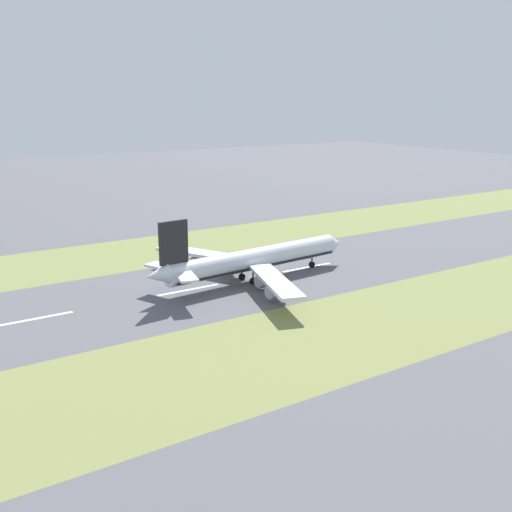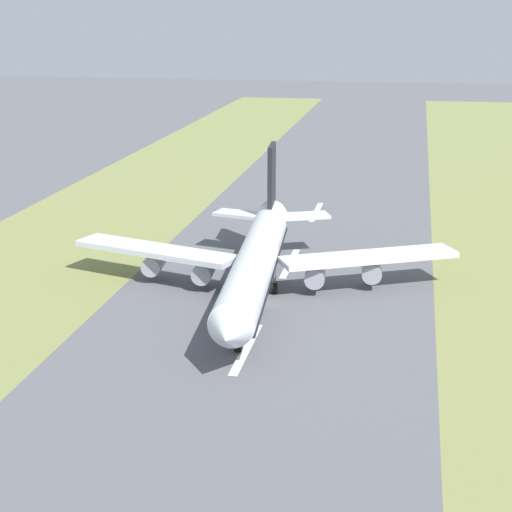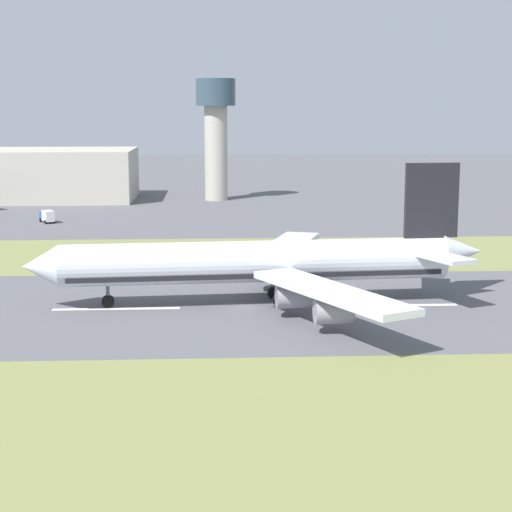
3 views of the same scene
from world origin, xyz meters
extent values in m
plane|color=#56565B|center=(0.00, 0.00, 0.00)|extent=(800.00, 800.00, 0.00)
cube|color=silver|center=(0.00, -61.63, 0.01)|extent=(1.20, 18.00, 0.01)
cube|color=silver|center=(0.00, -21.63, 0.01)|extent=(1.20, 18.00, 0.01)
cube|color=silver|center=(0.00, 18.37, 0.01)|extent=(1.20, 18.00, 0.01)
cylinder|color=silver|center=(2.43, -1.63, 6.20)|extent=(10.17, 56.29, 6.00)
cone|color=silver|center=(0.15, 28.78, 6.20)|extent=(6.24, 5.43, 5.88)
cone|color=silver|center=(4.74, -32.54, 7.00)|extent=(5.53, 6.36, 5.10)
cube|color=black|center=(2.43, -1.63, 4.55)|extent=(9.70, 54.04, 0.70)
cube|color=silver|center=(-14.48, -10.14, 5.30)|extent=(28.66, 18.22, 0.90)
cube|color=silver|center=(20.42, -7.52, 5.30)|extent=(29.45, 14.54, 0.90)
cylinder|color=#93939E|center=(-6.25, -6.29, 2.85)|extent=(3.55, 5.03, 3.20)
cylinder|color=#93939E|center=(-14.96, -10.45, 2.85)|extent=(3.55, 5.03, 3.20)
cylinder|color=#93939E|center=(11.70, -4.95, 2.85)|extent=(3.55, 5.03, 3.20)
cylinder|color=#93939E|center=(20.94, -7.76, 2.85)|extent=(3.55, 5.03, 3.20)
cube|color=black|center=(4.37, -27.56, 14.70)|extent=(1.40, 8.04, 11.00)
cube|color=silver|center=(-1.11, -27.97, 7.20)|extent=(10.92, 7.86, 0.60)
cube|color=silver|center=(9.86, -27.15, 7.20)|extent=(10.76, 6.65, 0.60)
cylinder|color=#59595E|center=(0.84, 19.59, 2.50)|extent=(0.50, 0.50, 3.20)
cylinder|color=black|center=(0.84, 19.59, 0.90)|extent=(1.03, 1.86, 1.80)
cylinder|color=#59595E|center=(0.06, -4.82, 2.50)|extent=(0.50, 0.50, 3.20)
cylinder|color=black|center=(0.06, -4.82, 0.90)|extent=(1.03, 1.86, 1.80)
cylinder|color=#59595E|center=(5.24, -4.43, 2.50)|extent=(0.50, 0.50, 3.20)
cylinder|color=black|center=(5.24, -4.43, 0.90)|extent=(1.03, 1.86, 1.80)
camera|label=1|loc=(137.32, -89.69, 49.62)|focal=42.00mm
camera|label=2|loc=(-20.73, 122.58, 44.16)|focal=60.00mm
camera|label=3|loc=(-118.89, 4.98, 28.19)|focal=60.00mm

